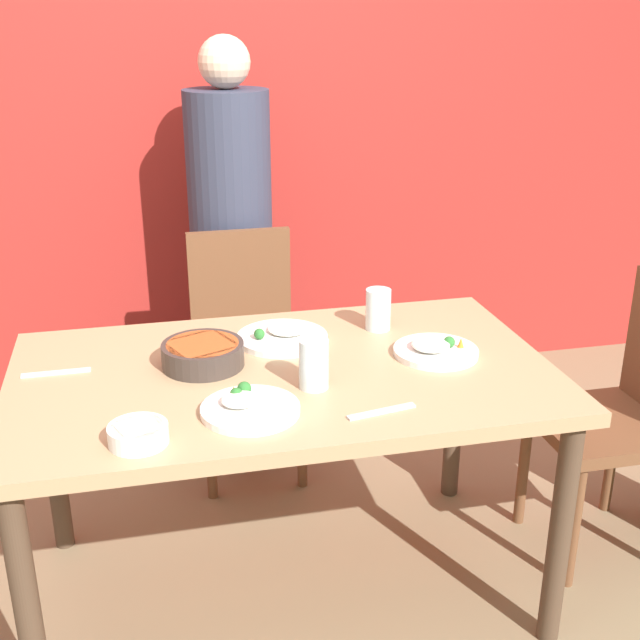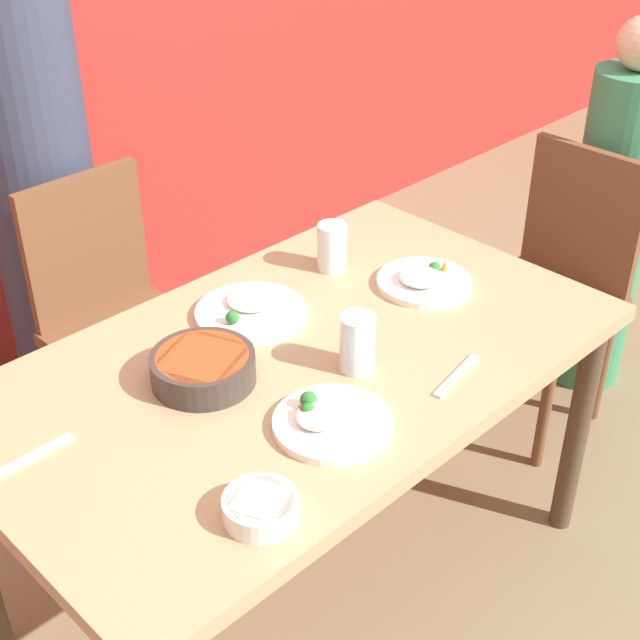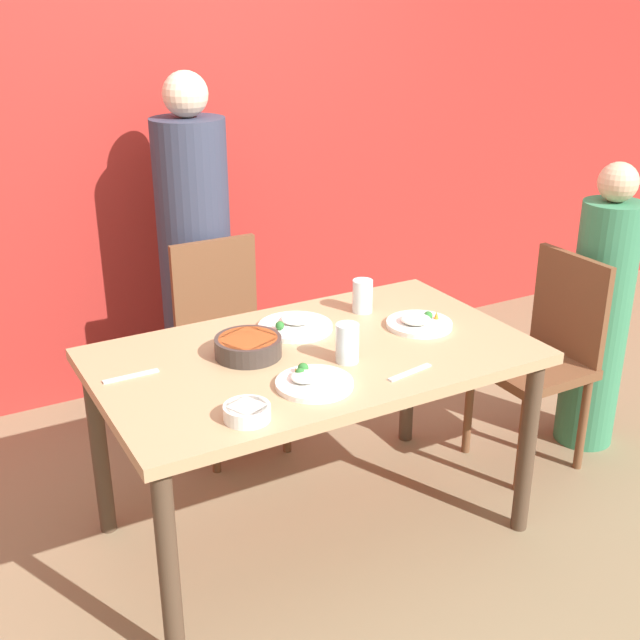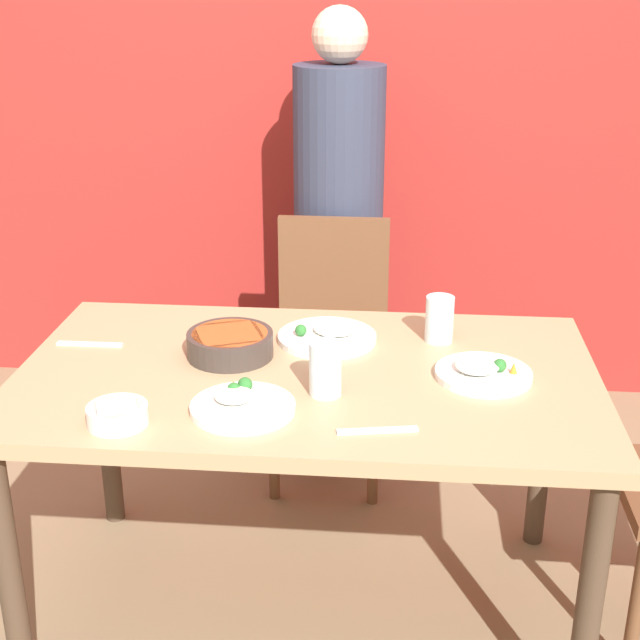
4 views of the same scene
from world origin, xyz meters
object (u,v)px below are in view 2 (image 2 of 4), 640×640
chair_adult_spot (116,317)px  glass_water_tall (332,247)px  plate_rice_adult (423,280)px  bowl_curry (203,367)px  person_child (609,226)px  person_adult (42,208)px  chair_child_spot (554,282)px

chair_adult_spot → glass_water_tall: (0.34, -0.54, 0.30)m
plate_rice_adult → glass_water_tall: (-0.10, 0.22, 0.05)m
chair_adult_spot → bowl_curry: size_ratio=3.95×
bowl_curry → glass_water_tall: size_ratio=1.78×
person_child → plate_rice_adult: bearing=178.9°
person_adult → person_child: (1.37, -1.12, -0.14)m
chair_child_spot → chair_adult_spot: bearing=-126.1°
chair_adult_spot → chair_child_spot: (1.07, -0.78, 0.00)m
chair_adult_spot → glass_water_tall: size_ratio=7.04×
chair_child_spot → glass_water_tall: (-0.73, 0.24, 0.30)m
chair_adult_spot → plate_rice_adult: bearing=-60.0°
person_child → bowl_curry: (-1.58, 0.09, 0.19)m
chair_adult_spot → person_adult: 0.41m
chair_adult_spot → person_child: (1.37, -0.78, 0.09)m
glass_water_tall → bowl_curry: bearing=-164.3°
chair_child_spot → bowl_curry: bearing=-94.0°
chair_child_spot → plate_rice_adult: chair_child_spot is taller
chair_adult_spot → person_adult: bearing=90.0°
person_adult → bowl_curry: bearing=-101.2°
person_adult → plate_rice_adult: size_ratio=6.49×
person_adult → chair_adult_spot: bearing=-90.0°
chair_child_spot → plate_rice_adult: bearing=-91.6°
person_child → glass_water_tall: bearing=166.8°
chair_child_spot → person_adult: person_adult is taller
glass_water_tall → chair_child_spot: bearing=-18.3°
bowl_curry → plate_rice_adult: 0.65m
bowl_curry → glass_water_tall: (0.55, 0.15, 0.03)m
person_child → bowl_curry: person_child is taller
glass_water_tall → chair_adult_spot: bearing=122.3°
chair_adult_spot → glass_water_tall: 0.71m
glass_water_tall → person_child: bearing=-13.2°
chair_child_spot → person_child: 0.31m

